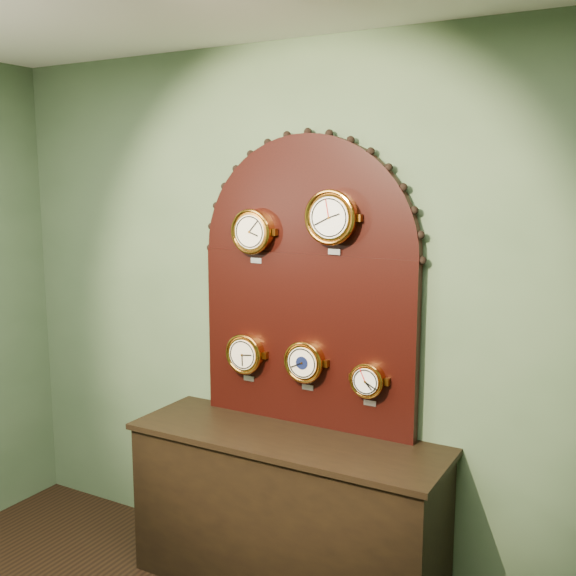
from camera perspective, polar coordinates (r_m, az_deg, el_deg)
The scene contains 8 objects.
wall_back at distance 3.55m, azimuth 1.98°, elevation -2.31°, with size 4.00×4.00×0.00m, color #4C6545.
shop_counter at distance 3.67m, azimuth -0.16°, elevation -18.58°, with size 1.60×0.50×0.80m, color black.
display_board at distance 3.47m, azimuth 1.62°, elevation 1.21°, with size 1.26×0.06×1.53m.
roman_clock at distance 3.53m, azimuth -2.98°, elevation 4.76°, with size 0.24×0.08×0.29m.
arabic_clock at distance 3.31m, azimuth 3.69°, elevation 5.94°, with size 0.27×0.08×0.32m.
hygrometer at distance 3.67m, azimuth -3.60°, elevation -5.52°, with size 0.22×0.08×0.27m.
barometer at distance 3.49m, azimuth 1.43°, elevation -6.20°, with size 0.22×0.08×0.27m.
tide_clock at distance 3.36m, azimuth 6.73°, elevation -7.69°, with size 0.18×0.08×0.23m.
Camera 1 is at (1.60, -0.59, 2.11)m, focal length 42.32 mm.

